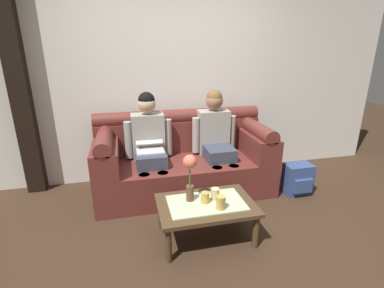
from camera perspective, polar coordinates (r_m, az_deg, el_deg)
ground_plane at (r=2.74m, az=3.69°, el=-19.91°), size 14.00×14.00×0.00m
back_wall_patterned at (r=3.79m, az=-3.56°, el=14.96°), size 6.00×0.12×2.90m
timber_pillar at (r=3.79m, az=-31.62°, el=12.27°), size 0.20×0.20×2.90m
couch at (r=3.53m, az=-1.70°, el=-3.38°), size 2.08×0.88×0.96m
person_left at (r=3.37m, az=-8.54°, el=0.51°), size 0.56×0.67×1.22m
person_right at (r=3.53m, az=4.76°, el=1.50°), size 0.56×0.67×1.22m
coffee_table at (r=2.68m, az=2.82°, el=-12.55°), size 0.88×0.59×0.37m
flower_vase at (r=2.54m, az=-0.43°, el=-5.27°), size 0.13×0.13×0.45m
cup_near_left at (r=2.62m, az=2.64°, el=-10.64°), size 0.07×0.07×0.10m
cup_near_right at (r=2.68m, az=4.64°, el=-9.86°), size 0.08×0.08×0.10m
cup_far_center at (r=2.54m, az=5.75°, el=-11.53°), size 0.08×0.08×0.12m
backpack_right at (r=3.72m, az=20.38°, el=-6.61°), size 0.33×0.25×0.37m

